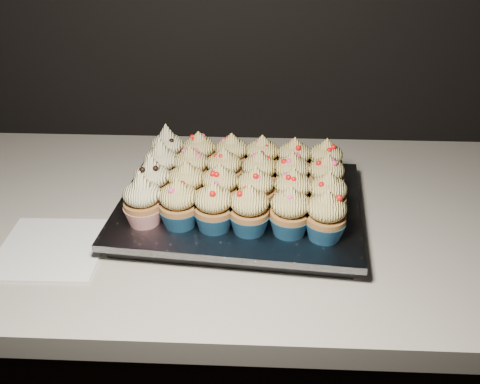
{
  "coord_description": "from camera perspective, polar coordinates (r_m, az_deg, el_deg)",
  "views": [
    {
      "loc": [
        0.14,
        0.9,
        1.42
      ],
      "look_at": [
        0.11,
        1.68,
        0.95
      ],
      "focal_mm": 40.0,
      "sensor_mm": 36.0,
      "label": 1
    }
  ],
  "objects": [
    {
      "name": "cupcake_3",
      "position": [
        0.82,
        1.01,
        -1.96
      ],
      "size": [
        0.06,
        0.06,
        0.08
      ],
      "color": "navy",
      "rests_on": "foil_lining"
    },
    {
      "name": "cupcake_20",
      "position": [
        0.98,
        -0.89,
        3.83
      ],
      "size": [
        0.06,
        0.06,
        0.08
      ],
      "color": "navy",
      "rests_on": "foil_lining"
    },
    {
      "name": "cupcake_18",
      "position": [
        1.0,
        -7.73,
        4.38
      ],
      "size": [
        0.06,
        0.06,
        0.1
      ],
      "color": "#A8171A",
      "rests_on": "foil_lining"
    },
    {
      "name": "cupcake_0",
      "position": [
        0.86,
        -10.35,
        -0.95
      ],
      "size": [
        0.06,
        0.06,
        0.1
      ],
      "color": "#A8171A",
      "rests_on": "foil_lining"
    },
    {
      "name": "napkin",
      "position": [
        0.91,
        -19.44,
        -5.68
      ],
      "size": [
        0.17,
        0.17,
        0.0
      ],
      "primitive_type": "cube",
      "rotation": [
        0.0,
        0.0,
        0.02
      ],
      "color": "white",
      "rests_on": "worktop"
    },
    {
      "name": "cupcake_5",
      "position": [
        0.82,
        9.16,
        -2.6
      ],
      "size": [
        0.06,
        0.06,
        0.08
      ],
      "color": "navy",
      "rests_on": "foil_lining"
    },
    {
      "name": "worktop",
      "position": [
        0.98,
        -6.22,
        -2.65
      ],
      "size": [
        2.44,
        0.64,
        0.04
      ],
      "primitive_type": "cube",
      "color": "beige",
      "rests_on": "cabinet"
    },
    {
      "name": "cupcake_6",
      "position": [
        0.9,
        -9.33,
        0.97
      ],
      "size": [
        0.06,
        0.06,
        0.1
      ],
      "color": "#A8171A",
      "rests_on": "foil_lining"
    },
    {
      "name": "cupcake_7",
      "position": [
        0.89,
        -5.67,
        0.67
      ],
      "size": [
        0.06,
        0.06,
        0.08
      ],
      "color": "navy",
      "rests_on": "foil_lining"
    },
    {
      "name": "cupcake_14",
      "position": [
        0.93,
        -1.7,
        2.24
      ],
      "size": [
        0.06,
        0.06,
        0.08
      ],
      "color": "navy",
      "rests_on": "foil_lining"
    },
    {
      "name": "cupcake_2",
      "position": [
        0.83,
        -2.82,
        -1.66
      ],
      "size": [
        0.06,
        0.06,
        0.08
      ],
      "color": "navy",
      "rests_on": "foil_lining"
    },
    {
      "name": "baking_tray",
      "position": [
        0.93,
        0.0,
        -2.06
      ],
      "size": [
        0.4,
        0.32,
        0.02
      ],
      "primitive_type": "cube",
      "rotation": [
        0.0,
        0.0,
        -0.09
      ],
      "color": "black",
      "rests_on": "worktop"
    },
    {
      "name": "cupcake_13",
      "position": [
        0.94,
        -5.24,
        2.39
      ],
      "size": [
        0.06,
        0.06,
        0.08
      ],
      "color": "navy",
      "rests_on": "foil_lining"
    },
    {
      "name": "cupcake_22",
      "position": [
        0.97,
        5.76,
        3.33
      ],
      "size": [
        0.06,
        0.06,
        0.08
      ],
      "color": "navy",
      "rests_on": "foil_lining"
    },
    {
      "name": "cupcake_15",
      "position": [
        0.92,
        2.05,
        1.88
      ],
      "size": [
        0.06,
        0.06,
        0.08
      ],
      "color": "navy",
      "rests_on": "foil_lining"
    },
    {
      "name": "cupcake_9",
      "position": [
        0.87,
        1.64,
        0.08
      ],
      "size": [
        0.06,
        0.06,
        0.08
      ],
      "color": "navy",
      "rests_on": "foil_lining"
    },
    {
      "name": "cupcake_4",
      "position": [
        0.82,
        5.35,
        -2.17
      ],
      "size": [
        0.06,
        0.06,
        0.08
      ],
      "color": "navy",
      "rests_on": "foil_lining"
    },
    {
      "name": "cupcake_19",
      "position": [
        0.99,
        -4.36,
        4.02
      ],
      "size": [
        0.06,
        0.06,
        0.08
      ],
      "color": "navy",
      "rests_on": "foil_lining"
    },
    {
      "name": "cupcake_12",
      "position": [
        0.95,
        -8.38,
        2.78
      ],
      "size": [
        0.06,
        0.06,
        0.1
      ],
      "color": "#A8171A",
      "rests_on": "foil_lining"
    },
    {
      "name": "cupcake_11",
      "position": [
        0.87,
        9.31,
        -0.51
      ],
      "size": [
        0.06,
        0.06,
        0.08
      ],
      "color": "navy",
      "rests_on": "foil_lining"
    },
    {
      "name": "cupcake_21",
      "position": [
        0.97,
        2.35,
        3.61
      ],
      "size": [
        0.06,
        0.06,
        0.08
      ],
      "color": "navy",
      "rests_on": "foil_lining"
    },
    {
      "name": "cupcake_16",
      "position": [
        0.92,
        5.51,
        1.72
      ],
      "size": [
        0.06,
        0.06,
        0.08
      ],
      "color": "navy",
      "rests_on": "foil_lining"
    },
    {
      "name": "cupcake_23",
      "position": [
        0.97,
        9.08,
        3.19
      ],
      "size": [
        0.06,
        0.06,
        0.08
      ],
      "color": "navy",
      "rests_on": "foil_lining"
    },
    {
      "name": "cupcake_1",
      "position": [
        0.84,
        -6.55,
        -1.33
      ],
      "size": [
        0.06,
        0.06,
        0.08
      ],
      "color": "navy",
      "rests_on": "foil_lining"
    },
    {
      "name": "cupcake_8",
      "position": [
        0.88,
        -2.13,
        0.4
      ],
      "size": [
        0.06,
        0.06,
        0.08
      ],
      "color": "navy",
      "rests_on": "foil_lining"
    },
    {
      "name": "cupcake_17",
      "position": [
        0.92,
        9.16,
        1.51
      ],
      "size": [
        0.06,
        0.06,
        0.08
      ],
      "color": "navy",
      "rests_on": "foil_lining"
    },
    {
      "name": "cabinet",
      "position": [
        1.28,
        -5.03,
        -19.63
      ],
      "size": [
        2.4,
        0.6,
        0.86
      ],
      "primitive_type": "cube",
      "color": "black",
      "rests_on": "ground"
    },
    {
      "name": "cupcake_10",
      "position": [
        0.87,
        5.62,
        -0.11
      ],
      "size": [
        0.06,
        0.06,
        0.08
      ],
      "color": "navy",
      "rests_on": "foil_lining"
    },
    {
      "name": "foil_lining",
      "position": [
        0.92,
        -0.0,
        -1.17
      ],
      "size": [
        0.44,
        0.36,
        0.01
      ],
      "primitive_type": "cube",
      "rotation": [
        0.0,
        0.0,
        -0.09
      ],
      "color": "silver",
      "rests_on": "baking_tray"
    }
  ]
}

